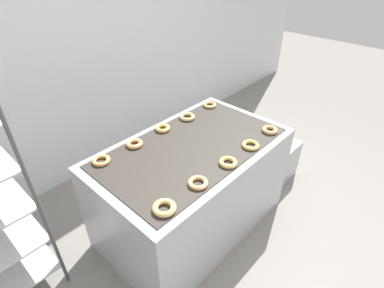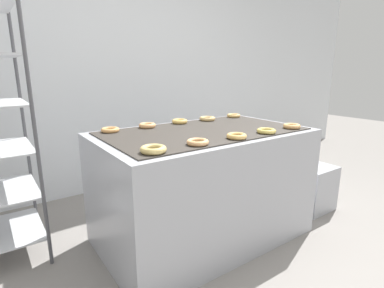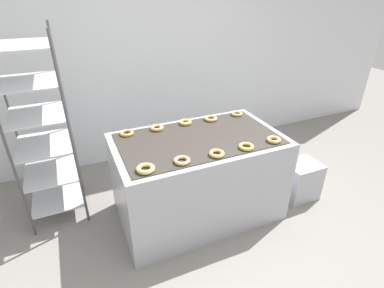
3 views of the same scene
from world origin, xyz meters
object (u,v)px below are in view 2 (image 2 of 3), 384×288
object	(u,v)px
donut_near_right	(266,131)
donut_far_rightmost	(234,116)
donut_near_center	(237,136)
donut_far_leftmost	(110,130)
donut_far_left	(147,125)
donut_near_rightmost	(292,126)
fryer_machine	(203,185)
donut_near_left	(198,142)
donut_far_center	(180,121)
glaze_bin	(312,188)
donut_near_leftmost	(153,149)
donut_far_right	(207,119)

from	to	relation	value
donut_near_right	donut_far_rightmost	size ratio (longest dim) A/B	1.07
donut_near_center	donut_far_leftmost	size ratio (longest dim) A/B	1.01
donut_near_center	donut_near_right	bearing A→B (deg)	1.11
donut_far_left	donut_near_right	bearing A→B (deg)	-48.25
donut_near_rightmost	donut_far_rightmost	distance (m)	0.65
donut_far_left	fryer_machine	bearing A→B (deg)	-48.33
donut_near_left	donut_far_left	distance (m)	0.65
donut_far_center	fryer_machine	bearing A→B (deg)	-91.50
glaze_bin	donut_near_leftmost	size ratio (longest dim) A/B	2.94
donut_near_leftmost	donut_near_right	distance (m)	0.89
glaze_bin	donut_far_rightmost	world-z (taller)	donut_far_rightmost
fryer_machine	donut_near_right	distance (m)	0.63
donut_near_right	donut_far_rightmost	distance (m)	0.73
donut_near_right	donut_far_left	size ratio (longest dim) A/B	1.03
donut_far_left	donut_near_leftmost	bearing A→B (deg)	-114.35
donut_far_right	donut_near_leftmost	bearing A→B (deg)	-143.35
fryer_machine	donut_near_center	distance (m)	0.56
glaze_bin	donut_near_leftmost	bearing A→B (deg)	-176.28
glaze_bin	donut_near_rightmost	world-z (taller)	donut_near_rightmost
donut_near_rightmost	donut_far_center	distance (m)	0.88
donut_near_center	donut_far_center	xyz separation A→B (m)	(0.00, 0.68, 0.00)
fryer_machine	donut_far_right	world-z (taller)	donut_far_right
donut_near_leftmost	donut_near_center	size ratio (longest dim) A/B	1.09
donut_near_right	donut_far_leftmost	distance (m)	1.10
donut_near_left	donut_far_leftmost	world-z (taller)	donut_near_left
donut_near_leftmost	donut_near_center	world-z (taller)	donut_near_leftmost
donut_near_leftmost	donut_far_right	xyz separation A→B (m)	(0.88, 0.65, -0.00)
donut_near_left	donut_near_leftmost	bearing A→B (deg)	-179.36
fryer_machine	donut_far_left	xyz separation A→B (m)	(-0.29, 0.33, 0.45)
donut_near_left	donut_near_rightmost	bearing A→B (deg)	-0.04
donut_near_center	donut_near_rightmost	size ratio (longest dim) A/B	1.02
donut_near_left	donut_near_center	bearing A→B (deg)	-2.46
fryer_machine	donut_near_center	bearing A→B (deg)	-88.56
glaze_bin	donut_far_leftmost	world-z (taller)	donut_far_leftmost
donut_far_right	donut_far_rightmost	bearing A→B (deg)	0.92
donut_far_leftmost	donut_far_left	distance (m)	0.29
donut_near_left	donut_far_right	world-z (taller)	donut_far_right
donut_near_leftmost	glaze_bin	bearing A→B (deg)	3.72
donut_near_center	donut_near_right	xyz separation A→B (m)	(0.29, 0.01, -0.00)
fryer_machine	donut_far_rightmost	distance (m)	0.82
glaze_bin	donut_near_center	distance (m)	1.30
donut_near_right	donut_far_leftmost	bearing A→B (deg)	142.82
donut_near_leftmost	donut_far_leftmost	distance (m)	0.66
fryer_machine	donut_far_leftmost	size ratio (longest dim) A/B	12.03
donut_far_leftmost	donut_far_right	xyz separation A→B (m)	(0.87, -0.01, 0.00)
donut_near_leftmost	donut_far_leftmost	bearing A→B (deg)	89.39
donut_near_rightmost	donut_near_right	bearing A→B (deg)	-178.67
glaze_bin	fryer_machine	bearing A→B (deg)	169.16
donut_far_right	donut_near_right	bearing A→B (deg)	-89.14
fryer_machine	donut_near_leftmost	size ratio (longest dim) A/B	10.83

